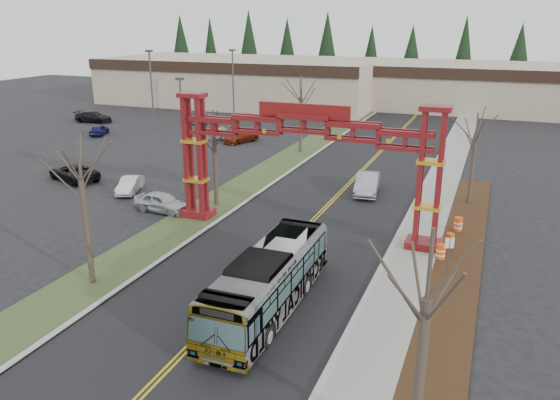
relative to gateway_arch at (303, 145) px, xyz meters
The scene contains 35 objects.
ground 18.97m from the gateway_arch, 90.00° to the right, with size 200.00×200.00×0.00m, color black.
road 9.20m from the gateway_arch, 90.00° to the left, with size 12.00×110.00×0.02m, color black.
lane_line_left 9.19m from the gateway_arch, 90.98° to the left, with size 0.12×100.00×0.01m, color gold.
lane_line_right 9.19m from the gateway_arch, 89.02° to the left, with size 0.12×100.00×0.01m, color gold.
curb_right 11.03m from the gateway_arch, 48.70° to the left, with size 0.30×110.00×0.15m, color #ACACA6.
sidewalk_right 11.90m from the gateway_arch, 42.65° to the left, with size 2.60×110.00×0.14m, color gray.
landscape_strip 14.25m from the gateway_arch, 38.11° to the right, with size 2.60×50.00×0.12m, color black.
grass_median 12.18m from the gateway_arch, 138.81° to the left, with size 4.00×110.00×0.08m, color #374924.
curb_left 11.03m from the gateway_arch, 131.30° to the left, with size 0.30×110.00×0.15m, color #ACACA6.
gateway_arch is the anchor object (origin of this frame).
retail_building_west 61.78m from the gateway_arch, 119.07° to the left, with size 46.00×22.30×7.50m.
retail_building_east 62.80m from the gateway_arch, 80.83° to the left, with size 38.00×20.30×7.00m.
conifer_treeline 74.00m from the gateway_arch, 89.81° to the left, with size 116.10×5.60×13.00m.
transit_bus 11.51m from the gateway_arch, 79.34° to the right, with size 2.62×11.18×3.11m, color #9FA2A7.
silver_sedan 11.53m from the gateway_arch, 78.42° to the left, with size 1.77×5.07×1.67m, color #A5A8AD.
parked_car_near_a 12.20m from the gateway_arch, behind, with size 1.76×4.38×1.49m, color #B9BCC1.
parked_car_near_b 17.35m from the gateway_arch, 169.04° to the left, with size 1.36×3.90×1.28m, color white.
parked_car_near_c 24.03m from the gateway_arch, 169.48° to the left, with size 2.49×5.40×1.50m, color black.
parked_car_mid_a 29.66m from the gateway_arch, 123.68° to the left, with size 1.88×4.63×1.34m, color maroon.
parked_car_mid_b 40.97m from the gateway_arch, 147.90° to the left, with size 1.56×3.88×1.32m, color navy.
parked_car_far_a 31.49m from the gateway_arch, 127.27° to the left, with size 1.46×4.18×1.38m, color #A1A4A9.
parked_car_far_b 43.72m from the gateway_arch, 128.44° to the left, with size 2.24×4.85×1.35m, color silver.
parked_car_far_c 50.32m from the gateway_arch, 145.18° to the left, with size 2.13×5.25×1.52m, color black.
bare_tree_median_near 13.87m from the gateway_arch, 125.23° to the right, with size 3.09×3.09×7.86m.
bare_tree_median_mid 8.52m from the gateway_arch, 160.54° to the left, with size 3.15×3.15×7.34m.
bare_tree_median_far 23.42m from the gateway_arch, 109.98° to the left, with size 3.50×3.50×8.18m.
bare_tree_right_near 20.10m from the gateway_arch, 60.15° to the right, with size 3.43×3.43×7.98m.
bare_tree_right_far 14.45m from the gateway_arch, 46.08° to the left, with size 3.05×3.05×7.07m.
light_pole_near 21.09m from the gateway_arch, 142.99° to the left, with size 0.73×0.37×8.45m.
light_pole_mid 39.73m from the gateway_arch, 138.21° to the left, with size 0.88×0.44×10.11m.
light_pole_far 43.07m from the gateway_arch, 122.41° to the left, with size 0.86×0.43×9.88m.
street_sign 11.10m from the gateway_arch, 18.12° to the right, with size 0.48×0.23×2.22m.
barrel_south 10.73m from the gateway_arch, ahead, with size 0.55×0.55×1.02m.
barrel_mid 11.02m from the gateway_arch, ahead, with size 0.49×0.49×0.90m.
barrel_north 11.80m from the gateway_arch, 21.52° to the left, with size 0.56×0.56×1.03m.
Camera 1 is at (11.29, -14.33, 13.51)m, focal length 35.00 mm.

